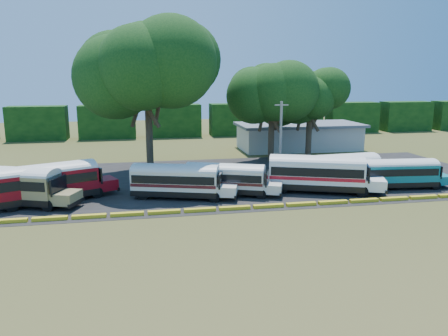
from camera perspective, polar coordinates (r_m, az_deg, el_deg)
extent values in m
plane|color=#384416|center=(36.32, -0.58, -6.07)|extent=(160.00, 160.00, 0.00)
cube|color=black|center=(47.87, -1.98, -1.61)|extent=(64.00, 24.00, 0.02)
cube|color=yellow|center=(38.13, -26.25, -6.23)|extent=(2.70, 0.45, 0.30)
cube|color=yellow|center=(37.42, -21.79, -6.17)|extent=(2.70, 0.45, 0.30)
cube|color=yellow|center=(36.95, -17.20, -6.06)|extent=(2.70, 0.45, 0.30)
cube|color=yellow|center=(36.72, -12.53, -5.92)|extent=(2.70, 0.45, 0.30)
cube|color=yellow|center=(36.73, -7.83, -5.73)|extent=(2.70, 0.45, 0.30)
cube|color=yellow|center=(36.99, -3.16, -5.51)|extent=(2.70, 0.45, 0.30)
cube|color=yellow|center=(37.49, 1.41, -5.25)|extent=(2.70, 0.45, 0.30)
cube|color=yellow|center=(38.21, 5.82, -4.97)|extent=(2.70, 0.45, 0.30)
cube|color=yellow|center=(39.16, 10.05, -4.68)|extent=(2.70, 0.45, 0.30)
cube|color=yellow|center=(40.30, 14.05, -4.38)|extent=(2.70, 0.45, 0.30)
cube|color=yellow|center=(41.63, 17.81, -4.08)|extent=(2.70, 0.45, 0.30)
cube|color=yellow|center=(43.13, 21.32, -3.78)|extent=(2.70, 0.45, 0.30)
cube|color=yellow|center=(44.78, 24.58, -3.49)|extent=(2.70, 0.45, 0.30)
cube|color=beige|center=(69.03, 9.73, 3.95)|extent=(18.00, 8.00, 3.60)
cube|color=#525559|center=(68.79, 9.79, 5.60)|extent=(19.00, 9.00, 0.40)
cube|color=black|center=(84.30, -23.16, 5.41)|extent=(10.00, 4.00, 6.00)
cube|color=black|center=(82.60, -14.97, 5.85)|extent=(10.00, 4.00, 6.00)
cube|color=black|center=(82.62, -6.60, 6.18)|extent=(10.00, 4.00, 6.00)
cube|color=black|center=(84.37, 1.61, 6.37)|extent=(10.00, 4.00, 6.00)
cube|color=black|center=(87.74, 9.33, 6.44)|extent=(10.00, 4.00, 6.00)
cube|color=black|center=(92.55, 16.37, 6.39)|extent=(10.00, 4.00, 6.00)
cube|color=black|center=(98.60, 22.62, 6.28)|extent=(10.00, 4.00, 6.00)
cylinder|color=black|center=(39.77, -22.10, -4.58)|extent=(1.09, 0.65, 1.05)
cylinder|color=black|center=(41.60, -20.46, -3.74)|extent=(1.09, 0.65, 1.05)
cube|color=black|center=(42.89, -25.96, -3.53)|extent=(8.98, 5.55, 0.58)
cube|color=#978654|center=(42.60, -26.12, -1.91)|extent=(8.98, 5.55, 1.92)
cube|color=black|center=(42.55, -26.15, -1.61)|extent=(8.68, 5.48, 0.81)
ellipsoid|color=silver|center=(42.40, -26.24, -0.65)|extent=(8.98, 5.55, 1.18)
cube|color=#978654|center=(39.97, -19.90, -3.62)|extent=(2.59, 2.83, 1.00)
cube|color=black|center=(40.06, -20.82, -2.14)|extent=(1.02, 2.31, 1.44)
cube|color=black|center=(39.65, -18.73, -4.29)|extent=(1.10, 2.47, 0.31)
cylinder|color=black|center=(42.48, -16.26, -3.12)|extent=(1.11, 0.71, 1.08)
cylinder|color=black|center=(44.61, -17.22, -2.47)|extent=(1.11, 0.71, 1.08)
cylinder|color=black|center=(40.88, -26.01, -4.46)|extent=(1.11, 0.71, 1.08)
cylinder|color=black|center=(43.09, -26.51, -3.71)|extent=(1.11, 0.71, 1.08)
cube|color=black|center=(42.46, -22.14, -3.32)|extent=(9.15, 6.04, 0.59)
cube|color=maroon|center=(42.16, -22.28, -1.64)|extent=(9.15, 6.04, 1.97)
cube|color=black|center=(42.11, -22.30, -1.33)|extent=(8.85, 5.96, 0.83)
ellipsoid|color=silver|center=(41.95, -22.38, -0.34)|extent=(9.15, 6.04, 1.21)
cube|color=maroon|center=(43.79, -15.32, -1.97)|extent=(2.73, 2.95, 1.02)
cube|color=black|center=(43.34, -16.24, -0.73)|extent=(1.15, 2.33, 1.48)
cube|color=black|center=(44.19, -14.18, -2.35)|extent=(1.25, 2.49, 0.32)
cylinder|color=black|center=(39.50, -1.26, -3.84)|extent=(1.01, 0.56, 0.97)
cylinder|color=black|center=(41.49, -0.86, -3.06)|extent=(1.01, 0.56, 0.97)
cylinder|color=black|center=(40.94, -10.50, -3.47)|extent=(1.01, 0.56, 0.97)
cylinder|color=black|center=(42.86, -9.68, -2.74)|extent=(1.01, 0.56, 0.97)
cube|color=black|center=(41.14, -6.32, -3.05)|extent=(8.36, 4.76, 0.54)
cube|color=white|center=(40.85, -6.35, -1.49)|extent=(8.36, 4.76, 1.78)
cube|color=black|center=(40.81, -6.36, -1.20)|extent=(8.07, 4.71, 0.75)
cube|color=#4E1417|center=(40.94, -6.34, -1.97)|extent=(8.29, 4.77, 0.29)
ellipsoid|color=silver|center=(40.66, -6.38, -0.27)|extent=(8.36, 4.76, 1.10)
cube|color=white|center=(40.25, 0.46, -2.88)|extent=(2.32, 2.58, 0.93)
cube|color=black|center=(40.09, -0.41, -1.54)|extent=(0.82, 2.18, 1.34)
cube|color=black|center=(40.27, 1.63, -3.46)|extent=(0.89, 2.33, 0.29)
cube|color=black|center=(42.22, -11.54, -2.97)|extent=(0.89, 2.33, 0.29)
cylinder|color=black|center=(40.70, 4.87, -3.44)|extent=(0.95, 0.57, 0.92)
cylinder|color=black|center=(42.59, 5.14, -2.75)|extent=(0.95, 0.57, 0.92)
cylinder|color=black|center=(41.74, -3.70, -3.03)|extent=(0.95, 0.57, 0.92)
cylinder|color=black|center=(43.59, -3.07, -2.37)|extent=(0.95, 0.57, 0.92)
cube|color=black|center=(42.08, 0.15, -2.69)|extent=(7.85, 4.88, 0.50)
cube|color=silver|center=(41.82, 0.15, -1.24)|extent=(7.85, 4.88, 1.68)
cube|color=black|center=(41.77, 0.15, -0.98)|extent=(7.59, 4.83, 0.71)
cube|color=#501914|center=(41.90, 0.15, -1.69)|extent=(7.79, 4.89, 0.28)
ellipsoid|color=silver|center=(41.64, 0.15, -0.12)|extent=(7.85, 4.88, 1.03)
cube|color=silver|center=(41.46, 6.41, -2.59)|extent=(2.28, 2.48, 0.87)
cube|color=black|center=(41.29, 5.64, -1.36)|extent=(0.90, 2.02, 1.26)
cube|color=black|center=(41.51, 7.47, -3.13)|extent=(0.98, 2.15, 0.28)
cube|color=black|center=(42.91, -4.74, -2.57)|extent=(0.98, 2.15, 0.28)
cylinder|color=black|center=(43.14, 17.62, -2.96)|extent=(1.14, 0.68, 1.10)
cylinder|color=black|center=(45.40, 17.24, -2.20)|extent=(1.14, 0.68, 1.10)
cylinder|color=black|center=(42.76, 7.64, -2.62)|extent=(1.14, 0.68, 1.10)
cylinder|color=black|center=(45.04, 7.77, -1.88)|extent=(1.14, 0.68, 1.10)
cube|color=black|center=(43.86, 11.88, -2.18)|extent=(9.40, 5.78, 0.60)
cube|color=white|center=(43.57, 11.95, -0.52)|extent=(9.40, 5.78, 2.01)
cube|color=black|center=(43.52, 11.97, -0.21)|extent=(9.09, 5.72, 0.84)
cube|color=red|center=(43.65, 11.93, -1.04)|extent=(9.33, 5.79, 0.33)
ellipsoid|color=silver|center=(43.37, 12.01, 0.78)|extent=(9.40, 5.78, 1.24)
cube|color=white|center=(44.33, 19.01, -2.00)|extent=(2.71, 2.97, 1.04)
cube|color=black|center=(43.99, 18.22, -0.61)|extent=(1.06, 2.42, 1.51)
cube|color=black|center=(44.60, 20.16, -2.58)|extent=(1.15, 2.59, 0.33)
cube|color=black|center=(43.95, 6.06, -2.11)|extent=(1.15, 2.59, 0.33)
cylinder|color=black|center=(48.35, 19.34, -1.56)|extent=(1.02, 0.37, 1.00)
cylinder|color=black|center=(50.05, 17.95, -1.02)|extent=(1.02, 0.37, 1.00)
cylinder|color=black|center=(44.83, 12.24, -2.18)|extent=(1.02, 0.37, 1.00)
cylinder|color=black|center=(46.66, 11.02, -1.57)|extent=(1.02, 0.37, 1.00)
cube|color=black|center=(47.10, 14.74, -1.43)|extent=(8.35, 3.20, 0.55)
cube|color=silver|center=(46.84, 14.82, -0.03)|extent=(8.35, 3.20, 1.82)
cube|color=black|center=(46.80, 14.83, 0.23)|extent=(8.03, 3.23, 0.77)
cube|color=#0F0B6F|center=(46.92, 14.80, -0.46)|extent=(8.28, 3.23, 0.30)
ellipsoid|color=silver|center=(46.67, 14.88, 1.07)|extent=(8.35, 3.20, 1.12)
cube|color=silver|center=(49.72, 19.71, -0.69)|extent=(1.98, 2.34, 0.95)
cube|color=black|center=(49.17, 19.19, 0.37)|extent=(0.35, 2.29, 1.37)
cube|color=black|center=(50.30, 20.46, -1.07)|extent=(0.39, 2.45, 0.30)
cube|color=black|center=(45.23, 10.33, -1.91)|extent=(0.39, 2.45, 0.30)
cylinder|color=black|center=(48.67, 25.96, -2.07)|extent=(0.93, 0.34, 0.91)
cylinder|color=black|center=(50.29, 24.82, -1.54)|extent=(0.93, 0.34, 0.91)
cylinder|color=black|center=(45.74, 19.31, -2.36)|extent=(0.93, 0.34, 0.91)
cylinder|color=black|center=(47.47, 18.33, -1.78)|extent=(0.93, 0.34, 0.91)
cube|color=black|center=(47.72, 21.72, -1.79)|extent=(7.66, 2.96, 0.50)
cube|color=#10737A|center=(47.49, 21.82, -0.52)|extent=(7.66, 2.96, 1.67)
cube|color=black|center=(47.45, 21.84, -0.29)|extent=(7.37, 2.98, 0.70)
ellipsoid|color=silver|center=(47.33, 21.90, 0.46)|extent=(7.66, 2.96, 1.03)
cube|color=#10737A|center=(49.92, 26.41, -1.30)|extent=(1.82, 2.15, 0.87)
cube|color=black|center=(49.43, 25.94, -0.31)|extent=(0.33, 2.10, 1.25)
cube|color=black|center=(50.41, 27.12, -1.67)|extent=(0.37, 2.24, 0.27)
cube|color=black|center=(46.17, 17.63, -2.06)|extent=(0.37, 2.24, 0.27)
cylinder|color=#3C2F1E|center=(50.47, -9.72, 3.89)|extent=(0.80, 0.80, 8.59)
cylinder|color=#3C2F1E|center=(50.58, -8.49, 8.14)|extent=(1.46, 3.03, 4.87)
cylinder|color=#3C2F1E|center=(50.92, -11.02, 8.08)|extent=(2.31, 2.63, 4.87)
cylinder|color=#3C2F1E|center=(48.82, -10.11, 7.95)|extent=(3.09, 0.97, 4.87)
ellipsoid|color=black|center=(50.00, -10.06, 13.19)|extent=(12.51, 12.51, 9.17)
cylinder|color=#3C2F1E|center=(58.15, 6.18, 3.89)|extent=(0.80, 0.80, 6.26)
cylinder|color=#3C2F1E|center=(58.63, 7.26, 6.57)|extent=(1.21, 2.35, 3.61)
cylinder|color=#3C2F1E|center=(58.35, 5.05, 6.59)|extent=(1.84, 2.07, 3.61)
cylinder|color=#3C2F1E|center=(56.55, 6.40, 6.39)|extent=(2.38, 0.84, 3.61)
ellipsoid|color=black|center=(57.61, 6.31, 9.89)|extent=(9.84, 9.84, 7.22)
cylinder|color=#3C2F1E|center=(60.76, 11.00, 4.01)|extent=(0.80, 0.80, 6.10)
cylinder|color=#3C2F1E|center=(61.34, 12.01, 6.50)|extent=(1.20, 2.30, 3.52)
cylinder|color=#3C2F1E|center=(60.88, 9.93, 6.54)|extent=(1.81, 2.04, 3.52)
cylinder|color=#3C2F1E|center=(59.20, 11.36, 6.34)|extent=(2.33, 0.83, 3.52)
ellipsoid|color=black|center=(60.24, 11.23, 9.62)|extent=(7.81, 7.81, 5.73)
cylinder|color=gray|center=(50.15, 7.40, 3.83)|extent=(0.30, 0.30, 8.44)
cube|color=gray|center=(49.76, 7.52, 8.16)|extent=(1.60, 0.12, 0.12)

